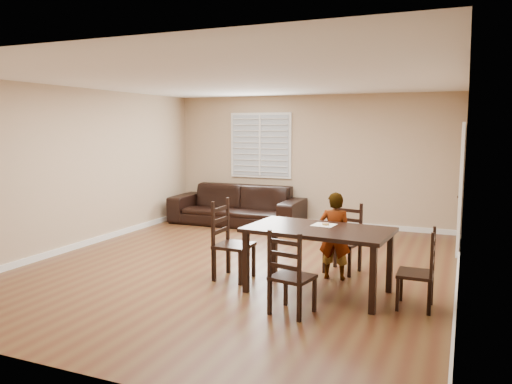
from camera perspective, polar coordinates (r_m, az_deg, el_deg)
ground at (r=7.50m, az=-1.78°, el=-8.40°), size 7.00×7.00×0.00m
room at (r=7.36m, az=-1.00°, el=5.57°), size 6.04×7.04×2.72m
dining_table at (r=6.20m, az=7.14°, el=-4.88°), size 1.82×1.12×0.82m
chair_near at (r=7.27m, az=10.24°, el=-5.40°), size 0.51×0.49×0.98m
chair_far at (r=5.46m, az=3.58°, el=-9.77°), size 0.50×0.47×0.95m
chair_left at (r=6.81m, az=-3.50°, el=-5.80°), size 0.46×0.49×1.08m
chair_right at (r=5.98m, az=18.84°, el=-8.77°), size 0.39×0.42×0.92m
child at (r=6.81m, az=8.98°, el=-4.97°), size 0.46×0.32×1.19m
napkin at (r=6.36m, az=7.77°, el=-3.75°), size 0.29×0.29×0.00m
donut at (r=6.35m, az=7.96°, el=-3.60°), size 0.09×0.09×0.03m
sofa at (r=10.53m, az=-2.20°, el=-1.51°), size 2.80×1.13×0.81m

